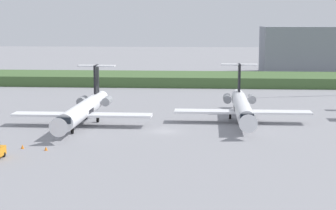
{
  "coord_description": "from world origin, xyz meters",
  "views": [
    {
      "loc": [
        6.83,
        -83.27,
        16.91
      ],
      "look_at": [
        0.0,
        7.29,
        3.0
      ],
      "focal_mm": 58.8,
      "sensor_mm": 36.0,
      "label": 1
    }
  ],
  "objects": [
    {
      "name": "grass_berm",
      "position": [
        0.0,
        64.97,
        1.33
      ],
      "size": [
        320.0,
        20.0,
        2.66
      ],
      "primitive_type": "cube",
      "color": "#426033",
      "rests_on": "ground"
    },
    {
      "name": "safety_cone_mid_marker",
      "position": [
        -14.56,
        -13.93,
        0.28
      ],
      "size": [
        0.44,
        0.44,
        0.55
      ],
      "primitive_type": "cone",
      "color": "orange",
      "rests_on": "ground"
    },
    {
      "name": "regional_jet_third",
      "position": [
        12.45,
        9.78,
        2.54
      ],
      "size": [
        22.81,
        31.0,
        9.0
      ],
      "color": "white",
      "rests_on": "ground"
    },
    {
      "name": "regional_jet_second",
      "position": [
        -13.74,
        4.95,
        2.54
      ],
      "size": [
        22.81,
        31.0,
        9.0
      ],
      "color": "white",
      "rests_on": "ground"
    },
    {
      "name": "ground_plane",
      "position": [
        0.0,
        30.0,
        0.0
      ],
      "size": [
        500.0,
        500.0,
        0.0
      ],
      "primitive_type": "plane",
      "color": "gray"
    },
    {
      "name": "safety_cone_front_marker",
      "position": [
        -18.01,
        -13.14,
        0.28
      ],
      "size": [
        0.44,
        0.44,
        0.55
      ],
      "primitive_type": "cone",
      "color": "orange",
      "rests_on": "ground"
    }
  ]
}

